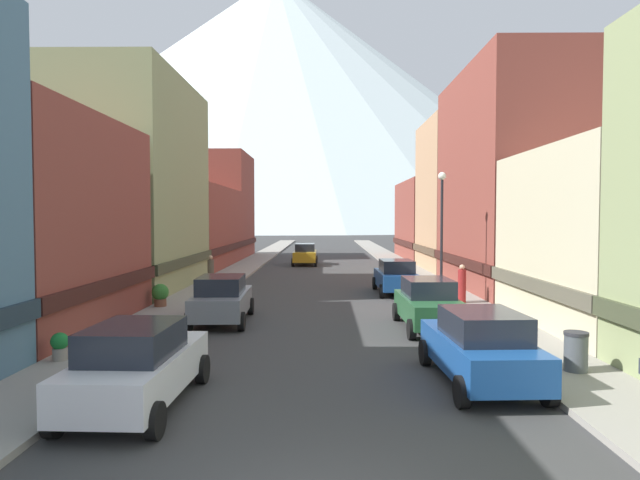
# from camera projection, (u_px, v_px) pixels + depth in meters

# --- Properties ---
(sidewalk_left) EXTENTS (2.50, 100.00, 0.15)m
(sidewalk_left) POSITION_uv_depth(u_px,v_px,m) (243.00, 268.00, 41.96)
(sidewalk_left) COLOR gray
(sidewalk_left) RESTS_ON ground
(sidewalk_right) EXTENTS (2.50, 100.00, 0.15)m
(sidewalk_right) POSITION_uv_depth(u_px,v_px,m) (405.00, 268.00, 41.83)
(sidewalk_right) COLOR gray
(sidewalk_right) RESTS_ON ground
(storefront_left_1) EXTENTS (6.69, 9.42, 7.52)m
(storefront_left_1) POSITION_uv_depth(u_px,v_px,m) (17.00, 228.00, 18.96)
(storefront_left_1) COLOR brown
(storefront_left_1) RESTS_ON ground
(storefront_left_2) EXTENTS (8.00, 11.37, 11.46)m
(storefront_left_2) POSITION_uv_depth(u_px,v_px,m) (116.00, 189.00, 29.70)
(storefront_left_2) COLOR #8C9966
(storefront_left_2) RESTS_ON ground
(storefront_left_3) EXTENTS (8.02, 13.74, 6.33)m
(storefront_left_3) POSITION_uv_depth(u_px,v_px,m) (179.00, 229.00, 42.41)
(storefront_left_3) COLOR brown
(storefront_left_3) RESTS_ON ground
(storefront_left_4) EXTENTS (7.88, 8.99, 10.24)m
(storefront_left_4) POSITION_uv_depth(u_px,v_px,m) (210.00, 208.00, 53.69)
(storefront_left_4) COLOR brown
(storefront_left_4) RESTS_ON ground
(storefront_right_2) EXTENTS (9.71, 12.14, 11.93)m
(storefront_right_2) POSITION_uv_depth(u_px,v_px,m) (547.00, 184.00, 29.60)
(storefront_right_2) COLOR brown
(storefront_right_2) RESTS_ON ground
(storefront_right_3) EXTENTS (8.94, 8.73, 11.08)m
(storefront_right_3) POSITION_uv_depth(u_px,v_px,m) (483.00, 199.00, 40.16)
(storefront_right_3) COLOR tan
(storefront_right_3) RESTS_ON ground
(storefront_right_4) EXTENTS (8.64, 12.67, 7.39)m
(storefront_right_4) POSITION_uv_depth(u_px,v_px,m) (447.00, 222.00, 51.41)
(storefront_right_4) COLOR brown
(storefront_right_4) RESTS_ON ground
(car_left_0) EXTENTS (2.18, 4.45, 1.78)m
(car_left_0) POSITION_uv_depth(u_px,v_px,m) (137.00, 365.00, 11.29)
(car_left_0) COLOR silver
(car_left_0) RESTS_ON ground
(car_left_1) EXTENTS (2.22, 4.47, 1.78)m
(car_left_1) POSITION_uv_depth(u_px,v_px,m) (222.00, 299.00, 20.47)
(car_left_1) COLOR slate
(car_left_1) RESTS_ON ground
(car_right_0) EXTENTS (2.25, 4.48, 1.78)m
(car_right_0) POSITION_uv_depth(u_px,v_px,m) (480.00, 347.00, 12.88)
(car_right_0) COLOR #19478C
(car_right_0) RESTS_ON ground
(car_right_1) EXTENTS (2.14, 4.44, 1.78)m
(car_right_1) POSITION_uv_depth(u_px,v_px,m) (429.00, 304.00, 19.29)
(car_right_1) COLOR #265933
(car_right_1) RESTS_ON ground
(car_right_2) EXTENTS (2.13, 4.43, 1.78)m
(car_right_2) POSITION_uv_depth(u_px,v_px,m) (396.00, 276.00, 28.28)
(car_right_2) COLOR #19478C
(car_right_2) RESTS_ON ground
(car_driving_0) EXTENTS (2.06, 4.40, 1.78)m
(car_driving_0) POSITION_uv_depth(u_px,v_px,m) (305.00, 254.00, 45.61)
(car_driving_0) COLOR #B28419
(car_driving_0) RESTS_ON ground
(trash_bin_right) EXTENTS (0.59, 0.59, 0.98)m
(trash_bin_right) POSITION_uv_depth(u_px,v_px,m) (576.00, 351.00, 13.48)
(trash_bin_right) COLOR #4C5156
(trash_bin_right) RESTS_ON sidewalk_right
(potted_plant_0) EXTENTS (0.72, 0.72, 0.97)m
(potted_plant_0) POSITION_uv_depth(u_px,v_px,m) (160.00, 294.00, 23.34)
(potted_plant_0) COLOR brown
(potted_plant_0) RESTS_ON sidewalk_left
(potted_plant_1) EXTENTS (0.47, 0.47, 0.74)m
(potted_plant_1) POSITION_uv_depth(u_px,v_px,m) (60.00, 345.00, 14.51)
(potted_plant_1) COLOR gray
(potted_plant_1) RESTS_ON sidewalk_left
(pedestrian_0) EXTENTS (0.36, 0.36, 1.72)m
(pedestrian_0) POSITION_uv_depth(u_px,v_px,m) (462.00, 285.00, 24.34)
(pedestrian_0) COLOR maroon
(pedestrian_0) RESTS_ON sidewalk_right
(pedestrian_1) EXTENTS (0.36, 0.36, 1.73)m
(pedestrian_1) POSITION_uv_depth(u_px,v_px,m) (211.00, 272.00, 30.09)
(pedestrian_1) COLOR brown
(pedestrian_1) RESTS_ON sidewalk_left
(streetlamp_right) EXTENTS (0.36, 0.36, 5.86)m
(streetlamp_right) POSITION_uv_depth(u_px,v_px,m) (442.00, 217.00, 24.36)
(streetlamp_right) COLOR black
(streetlamp_right) RESTS_ON sidewalk_right
(mountain_backdrop) EXTENTS (295.04, 295.04, 120.86)m
(mountain_backdrop) POSITION_uv_depth(u_px,v_px,m) (276.00, 102.00, 264.45)
(mountain_backdrop) COLOR silver
(mountain_backdrop) RESTS_ON ground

